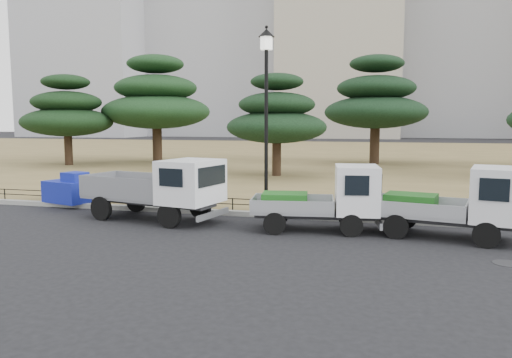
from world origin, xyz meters
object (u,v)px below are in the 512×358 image
(truck_large, at_px, (159,186))
(truck_kei_rear, at_px, (458,203))
(tarp_pile, at_px, (71,190))
(street_lamp, at_px, (266,89))
(truck_kei_front, at_px, (325,198))

(truck_large, height_order, truck_kei_rear, truck_large)
(tarp_pile, bearing_deg, street_lamp, 0.34)
(truck_large, distance_m, tarp_pile, 4.62)
(truck_large, xyz_separation_m, truck_kei_rear, (8.64, -0.26, -0.11))
(truck_kei_rear, xyz_separation_m, tarp_pile, (-12.94, 1.87, -0.37))
(truck_large, bearing_deg, street_lamp, 40.65)
(truck_large, relative_size, truck_kei_rear, 1.20)
(truck_large, height_order, street_lamp, street_lamp)
(truck_kei_rear, bearing_deg, tarp_pile, -176.42)
(tarp_pile, bearing_deg, truck_large, -20.51)
(truck_large, xyz_separation_m, street_lamp, (3.01, 1.65, 3.02))
(tarp_pile, bearing_deg, truck_kei_rear, -8.24)
(truck_large, xyz_separation_m, tarp_pile, (-4.30, 1.61, -0.48))
(truck_large, distance_m, truck_kei_front, 5.17)
(truck_large, distance_m, truck_kei_rear, 8.64)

